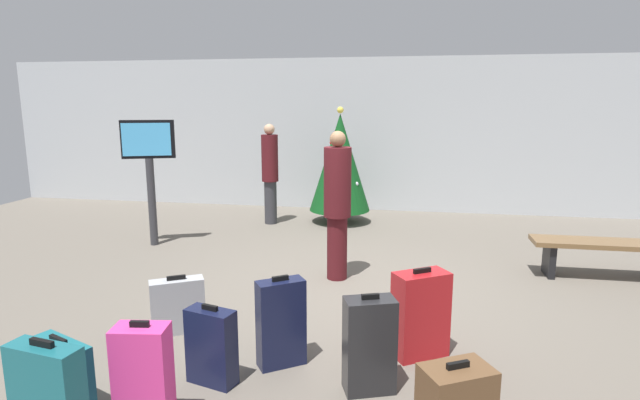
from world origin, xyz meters
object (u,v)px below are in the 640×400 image
object	(u,v)px
suitcase_4	(62,376)
holiday_tree	(340,162)
flight_info_kiosk	(149,160)
suitcase_0	(369,345)
suitcase_2	(420,314)
waiting_bench	(607,250)
suitcase_7	(281,323)
traveller_0	(270,171)
suitcase_1	(211,346)
suitcase_6	(178,306)
suitcase_3	(143,378)
traveller_1	(337,202)

from	to	relation	value
suitcase_4	holiday_tree	bearing A→B (deg)	79.25
flight_info_kiosk	suitcase_0	bearing A→B (deg)	-43.80
flight_info_kiosk	suitcase_2	size ratio (longest dim) A/B	2.42
flight_info_kiosk	holiday_tree	bearing A→B (deg)	37.36
waiting_bench	suitcase_7	size ratio (longest dim) A/B	2.27
waiting_bench	traveller_0	xyz separation A→B (m)	(-4.91, 2.12, 0.59)
holiday_tree	waiting_bench	xyz separation A→B (m)	(3.69, -2.44, -0.74)
suitcase_0	suitcase_4	bearing A→B (deg)	-163.88
flight_info_kiosk	suitcase_1	bearing A→B (deg)	-56.16
holiday_tree	waiting_bench	world-z (taller)	holiday_tree
suitcase_7	suitcase_0	bearing A→B (deg)	-18.96
holiday_tree	suitcase_0	world-z (taller)	holiday_tree
suitcase_6	suitcase_1	bearing A→B (deg)	-50.11
suitcase_4	flight_info_kiosk	bearing A→B (deg)	109.85
suitcase_1	suitcase_4	bearing A→B (deg)	-150.91
suitcase_0	traveller_0	bearing A→B (deg)	113.17
suitcase_1	suitcase_3	size ratio (longest dim) A/B	0.83
suitcase_3	traveller_0	bearing A→B (deg)	97.39
suitcase_6	flight_info_kiosk	bearing A→B (deg)	121.93
traveller_1	suitcase_6	size ratio (longest dim) A/B	3.26
waiting_bench	suitcase_1	xyz separation A→B (m)	(-3.93, -3.13, -0.07)
suitcase_4	suitcase_7	distance (m)	1.64
traveller_1	suitcase_0	bearing A→B (deg)	-76.31
flight_info_kiosk	suitcase_2	xyz separation A→B (m)	(3.99, -2.83, -0.94)
flight_info_kiosk	suitcase_4	world-z (taller)	flight_info_kiosk
suitcase_4	waiting_bench	bearing A→B (deg)	36.92
suitcase_3	suitcase_4	distance (m)	0.71
traveller_0	suitcase_4	distance (m)	5.81
suitcase_0	suitcase_2	bearing A→B (deg)	58.17
traveller_0	suitcase_2	xyz separation A→B (m)	(2.59, -4.52, -0.59)
suitcase_2	suitcase_4	distance (m)	2.82
waiting_bench	suitcase_4	bearing A→B (deg)	-143.08
waiting_bench	traveller_0	distance (m)	5.38
suitcase_0	suitcase_7	size ratio (longest dim) A/B	1.00
holiday_tree	suitcase_3	bearing A→B (deg)	-94.27
traveller_0	suitcase_4	bearing A→B (deg)	-89.33
suitcase_0	suitcase_2	world-z (taller)	suitcase_2
traveller_0	traveller_1	xyz separation A→B (m)	(1.61, -2.70, 0.01)
traveller_1	suitcase_0	xyz separation A→B (m)	(0.60, -2.44, -0.61)
traveller_1	suitcase_3	bearing A→B (deg)	-104.97
traveller_0	traveller_1	world-z (taller)	traveller_1
traveller_0	suitcase_1	xyz separation A→B (m)	(0.99, -5.25, -0.66)
traveller_0	suitcase_4	xyz separation A→B (m)	(0.07, -5.76, -0.71)
flight_info_kiosk	waiting_bench	world-z (taller)	flight_info_kiosk
suitcase_2	suitcase_4	size ratio (longest dim) A/B	1.44
suitcase_2	suitcase_3	world-z (taller)	suitcase_2
suitcase_7	suitcase_1	bearing A→B (deg)	-141.87
traveller_0	suitcase_0	distance (m)	5.63
holiday_tree	traveller_0	size ratio (longest dim) A/B	1.17
suitcase_3	suitcase_0	bearing A→B (deg)	26.56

